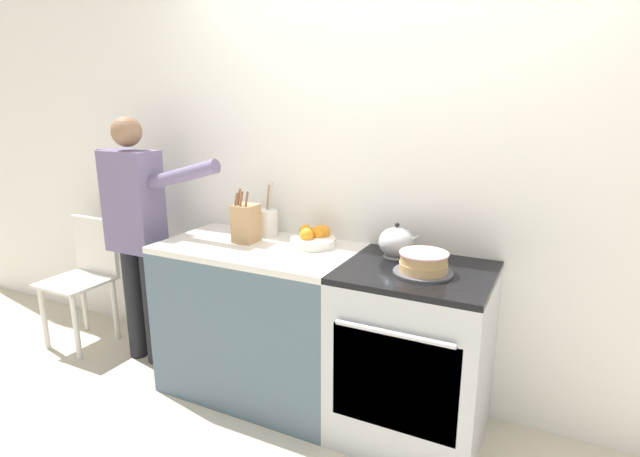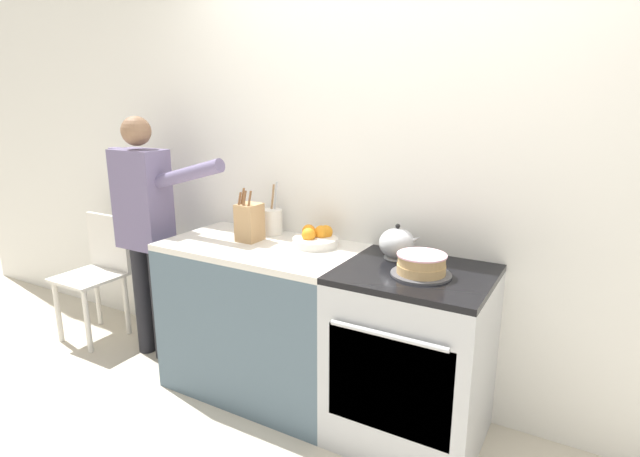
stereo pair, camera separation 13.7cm
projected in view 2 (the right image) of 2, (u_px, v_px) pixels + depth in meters
ground_plane at (332, 452)px, 2.43m from camera, size 16.00×16.00×0.00m
wall_back at (391, 171)px, 2.64m from camera, size 8.00×0.04×2.60m
counter_cabinet at (263, 318)px, 2.88m from camera, size 1.09×0.62×0.89m
stove_range at (411, 357)px, 2.45m from camera, size 0.71×0.65×0.89m
layer_cake at (421, 265)px, 2.27m from camera, size 0.28×0.28×0.10m
tea_kettle at (397, 243)px, 2.51m from camera, size 0.22×0.18×0.18m
knife_block at (249, 222)px, 2.82m from camera, size 0.12×0.13×0.30m
utensil_crock at (273, 221)px, 2.96m from camera, size 0.11×0.11×0.32m
fruit_bowl at (316, 238)px, 2.75m from camera, size 0.25×0.25×0.11m
person_baker at (145, 219)px, 3.14m from camera, size 0.91×0.20×1.57m
dining_chair at (99, 267)px, 3.55m from camera, size 0.40×0.40×0.87m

